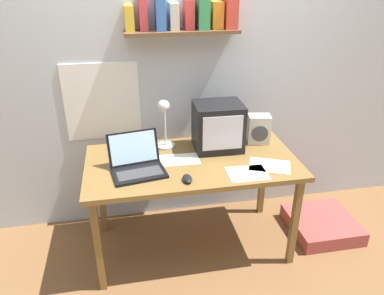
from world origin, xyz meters
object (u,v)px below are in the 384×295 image
at_px(crt_monitor, 218,126).
at_px(juice_glass, 120,148).
at_px(loose_paper_near_laptop, 270,166).
at_px(loose_paper_near_monitor, 247,173).
at_px(laptop, 137,162).
at_px(space_heater, 259,129).
at_px(computer_mouse, 187,179).
at_px(open_notebook, 178,160).
at_px(corner_desk, 192,168).
at_px(floor_cushion, 322,224).
at_px(desk_lamp, 164,119).

bearing_deg(crt_monitor, juice_glass, -179.81).
distance_m(crt_monitor, juice_glass, 0.72).
relative_size(loose_paper_near_laptop, loose_paper_near_monitor, 1.23).
bearing_deg(laptop, space_heater, 6.04).
bearing_deg(loose_paper_near_monitor, space_heater, 62.68).
bearing_deg(loose_paper_near_laptop, laptop, 172.59).
bearing_deg(loose_paper_near_laptop, loose_paper_near_monitor, -158.57).
xyz_separation_m(laptop, computer_mouse, (0.31, -0.20, -0.04)).
distance_m(loose_paper_near_laptop, loose_paper_near_monitor, 0.20).
xyz_separation_m(loose_paper_near_monitor, open_notebook, (-0.42, 0.27, 0.00)).
bearing_deg(corner_desk, loose_paper_near_laptop, -19.55).
bearing_deg(floor_cushion, open_notebook, 177.48).
xyz_separation_m(space_heater, loose_paper_near_monitor, (-0.23, -0.44, -0.11)).
distance_m(laptop, loose_paper_near_laptop, 0.90).
height_order(desk_lamp, loose_paper_near_monitor, desk_lamp).
bearing_deg(loose_paper_near_laptop, crt_monitor, 129.64).
relative_size(loose_paper_near_monitor, floor_cushion, 0.51).
height_order(crt_monitor, desk_lamp, desk_lamp).
distance_m(space_heater, open_notebook, 0.68).
bearing_deg(computer_mouse, juice_glass, 132.95).
distance_m(desk_lamp, space_heater, 0.72).
distance_m(crt_monitor, space_heater, 0.34).
xyz_separation_m(crt_monitor, open_notebook, (-0.32, -0.14, -0.17)).
relative_size(laptop, loose_paper_near_monitor, 1.45).
bearing_deg(computer_mouse, loose_paper_near_monitor, 1.97).
xyz_separation_m(juice_glass, open_notebook, (0.39, -0.15, -0.06)).
height_order(laptop, juice_glass, laptop).
bearing_deg(desk_lamp, loose_paper_near_monitor, -31.94).
height_order(corner_desk, loose_paper_near_laptop, loose_paper_near_laptop).
bearing_deg(floor_cushion, space_heater, 157.40).
height_order(space_heater, open_notebook, space_heater).
height_order(juice_glass, space_heater, space_heater).
xyz_separation_m(desk_lamp, open_notebook, (0.07, -0.20, -0.23)).
distance_m(computer_mouse, loose_paper_near_monitor, 0.40).
bearing_deg(desk_lamp, corner_desk, -41.59).
relative_size(corner_desk, desk_lamp, 3.83).
bearing_deg(juice_glass, corner_desk, -19.57).
distance_m(computer_mouse, floor_cushion, 1.39).
relative_size(juice_glass, loose_paper_near_laptop, 0.40).
height_order(space_heater, computer_mouse, space_heater).
xyz_separation_m(space_heater, loose_paper_near_laptop, (-0.05, -0.37, -0.11)).
bearing_deg(juice_glass, loose_paper_near_monitor, -27.61).
height_order(crt_monitor, computer_mouse, crt_monitor).
bearing_deg(loose_paper_near_monitor, juice_glass, 152.39).
relative_size(crt_monitor, loose_paper_near_laptop, 1.08).
bearing_deg(desk_lamp, loose_paper_near_laptop, -18.69).
distance_m(laptop, computer_mouse, 0.37).
xyz_separation_m(corner_desk, open_notebook, (-0.09, 0.02, 0.07)).
bearing_deg(floor_cushion, desk_lamp, 168.70).
bearing_deg(floor_cushion, computer_mouse, -168.61).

